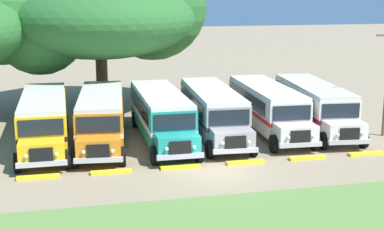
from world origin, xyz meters
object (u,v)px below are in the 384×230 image
at_px(parked_bus_slot_2, 161,113).
at_px(broad_shade_tree, 107,15).
at_px(parked_bus_slot_5, 314,104).
at_px(parked_bus_slot_4, 267,106).
at_px(parked_bus_slot_0, 44,118).
at_px(parked_bus_slot_1, 101,115).
at_px(parked_bus_slot_3, 213,109).

height_order(parked_bus_slot_2, broad_shade_tree, broad_shade_tree).
bearing_deg(parked_bus_slot_2, parked_bus_slot_5, 93.36).
relative_size(parked_bus_slot_4, broad_shade_tree, 0.69).
relative_size(parked_bus_slot_0, parked_bus_slot_2, 1.00).
distance_m(parked_bus_slot_1, parked_bus_slot_4, 10.45).
bearing_deg(parked_bus_slot_1, parked_bus_slot_0, -84.57).
height_order(parked_bus_slot_0, parked_bus_slot_5, same).
bearing_deg(parked_bus_slot_5, parked_bus_slot_0, -83.44).
xyz_separation_m(parked_bus_slot_2, broad_shade_tree, (-2.25, 10.25, 5.36)).
bearing_deg(parked_bus_slot_5, parked_bus_slot_4, -86.13).
height_order(parked_bus_slot_0, parked_bus_slot_2, same).
distance_m(parked_bus_slot_4, parked_bus_slot_5, 3.18).
bearing_deg(parked_bus_slot_5, parked_bus_slot_2, -81.27).
xyz_separation_m(parked_bus_slot_1, parked_bus_slot_4, (10.44, 0.35, 0.00)).
height_order(parked_bus_slot_0, parked_bus_slot_3, same).
bearing_deg(parked_bus_slot_1, parked_bus_slot_4, 97.46).
distance_m(parked_bus_slot_2, parked_bus_slot_5, 10.12).
relative_size(parked_bus_slot_1, broad_shade_tree, 0.69).
relative_size(parked_bus_slot_0, parked_bus_slot_3, 0.99).
xyz_separation_m(parked_bus_slot_2, parked_bus_slot_5, (10.11, 0.53, 0.00)).
bearing_deg(parked_bus_slot_1, parked_bus_slot_2, 90.95).
xyz_separation_m(parked_bus_slot_4, broad_shade_tree, (-9.19, 9.62, 5.36)).
bearing_deg(parked_bus_slot_5, broad_shade_tree, -122.44).
xyz_separation_m(parked_bus_slot_0, parked_bus_slot_2, (6.76, -0.29, 0.00)).
height_order(parked_bus_slot_5, broad_shade_tree, broad_shade_tree).
bearing_deg(parked_bus_slot_4, parked_bus_slot_0, -86.09).
relative_size(parked_bus_slot_1, parked_bus_slot_5, 1.00).
bearing_deg(parked_bus_slot_2, parked_bus_slot_0, -92.07).
xyz_separation_m(parked_bus_slot_0, parked_bus_slot_1, (3.25, -0.01, 0.00)).
distance_m(parked_bus_slot_2, broad_shade_tree, 11.78).
bearing_deg(parked_bus_slot_2, parked_bus_slot_4, 95.58).
bearing_deg(broad_shade_tree, parked_bus_slot_3, -60.89).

